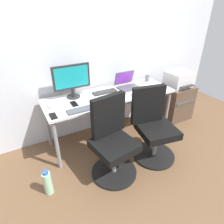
{
  "coord_description": "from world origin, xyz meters",
  "views": [
    {
      "loc": [
        -1.13,
        -2.11,
        1.79
      ],
      "look_at": [
        0.0,
        -0.05,
        0.46
      ],
      "focal_mm": 30.95,
      "sensor_mm": 36.0,
      "label": 1
    }
  ],
  "objects_px": {
    "coffee_mug": "(137,93)",
    "open_laptop": "(127,84)",
    "desktop_monitor": "(72,79)",
    "side_cabinet": "(175,101)",
    "printer": "(179,79)",
    "water_bottle_on_floor": "(48,183)",
    "office_chair_right": "(153,128)",
    "office_chair_left": "(112,142)"
  },
  "relations": [
    {
      "from": "coffee_mug",
      "to": "open_laptop",
      "type": "bearing_deg",
      "value": 79.75
    },
    {
      "from": "desktop_monitor",
      "to": "open_laptop",
      "type": "distance_m",
      "value": 0.83
    },
    {
      "from": "side_cabinet",
      "to": "printer",
      "type": "bearing_deg",
      "value": -90.0
    },
    {
      "from": "water_bottle_on_floor",
      "to": "desktop_monitor",
      "type": "xyz_separation_m",
      "value": [
        0.59,
        0.73,
        0.81
      ]
    },
    {
      "from": "office_chair_right",
      "to": "printer",
      "type": "relative_size",
      "value": 2.35
    },
    {
      "from": "office_chair_right",
      "to": "side_cabinet",
      "type": "bearing_deg",
      "value": 31.55
    },
    {
      "from": "printer",
      "to": "open_laptop",
      "type": "height_order",
      "value": "open_laptop"
    },
    {
      "from": "side_cabinet",
      "to": "printer",
      "type": "xyz_separation_m",
      "value": [
        0.0,
        -0.0,
        0.41
      ]
    },
    {
      "from": "desktop_monitor",
      "to": "open_laptop",
      "type": "bearing_deg",
      "value": -3.11
    },
    {
      "from": "office_chair_left",
      "to": "side_cabinet",
      "type": "xyz_separation_m",
      "value": [
        1.58,
        0.61,
        -0.13
      ]
    },
    {
      "from": "side_cabinet",
      "to": "printer",
      "type": "distance_m",
      "value": 0.41
    },
    {
      "from": "printer",
      "to": "water_bottle_on_floor",
      "type": "relative_size",
      "value": 1.29
    },
    {
      "from": "printer",
      "to": "water_bottle_on_floor",
      "type": "xyz_separation_m",
      "value": [
        -2.33,
        -0.58,
        -0.56
      ]
    },
    {
      "from": "office_chair_right",
      "to": "open_laptop",
      "type": "height_order",
      "value": "office_chair_right"
    },
    {
      "from": "open_laptop",
      "to": "coffee_mug",
      "type": "relative_size",
      "value": 3.37
    },
    {
      "from": "water_bottle_on_floor",
      "to": "coffee_mug",
      "type": "bearing_deg",
      "value": 14.82
    },
    {
      "from": "office_chair_right",
      "to": "desktop_monitor",
      "type": "xyz_separation_m",
      "value": [
        -0.76,
        0.76,
        0.53
      ]
    },
    {
      "from": "side_cabinet",
      "to": "water_bottle_on_floor",
      "type": "relative_size",
      "value": 1.89
    },
    {
      "from": "office_chair_left",
      "to": "printer",
      "type": "bearing_deg",
      "value": 20.98
    },
    {
      "from": "office_chair_right",
      "to": "water_bottle_on_floor",
      "type": "height_order",
      "value": "office_chair_right"
    },
    {
      "from": "office_chair_left",
      "to": "open_laptop",
      "type": "relative_size",
      "value": 3.03
    },
    {
      "from": "open_laptop",
      "to": "office_chair_right",
      "type": "bearing_deg",
      "value": -94.11
    },
    {
      "from": "office_chair_right",
      "to": "water_bottle_on_floor",
      "type": "bearing_deg",
      "value": 178.77
    },
    {
      "from": "printer",
      "to": "coffee_mug",
      "type": "bearing_deg",
      "value": -167.43
    },
    {
      "from": "water_bottle_on_floor",
      "to": "open_laptop",
      "type": "bearing_deg",
      "value": 26.25
    },
    {
      "from": "water_bottle_on_floor",
      "to": "open_laptop",
      "type": "distance_m",
      "value": 1.67
    },
    {
      "from": "side_cabinet",
      "to": "water_bottle_on_floor",
      "type": "bearing_deg",
      "value": -166.11
    },
    {
      "from": "office_chair_right",
      "to": "open_laptop",
      "type": "distance_m",
      "value": 0.79
    },
    {
      "from": "office_chair_right",
      "to": "desktop_monitor",
      "type": "height_order",
      "value": "desktop_monitor"
    },
    {
      "from": "printer",
      "to": "office_chair_right",
      "type": "bearing_deg",
      "value": -148.49
    },
    {
      "from": "printer",
      "to": "desktop_monitor",
      "type": "distance_m",
      "value": 1.77
    },
    {
      "from": "printer",
      "to": "open_laptop",
      "type": "distance_m",
      "value": 0.94
    },
    {
      "from": "printer",
      "to": "water_bottle_on_floor",
      "type": "bearing_deg",
      "value": -166.14
    },
    {
      "from": "side_cabinet",
      "to": "printer",
      "type": "height_order",
      "value": "printer"
    },
    {
      "from": "desktop_monitor",
      "to": "open_laptop",
      "type": "xyz_separation_m",
      "value": [
        0.81,
        -0.04,
        -0.2
      ]
    },
    {
      "from": "office_chair_left",
      "to": "printer",
      "type": "relative_size",
      "value": 2.35
    },
    {
      "from": "water_bottle_on_floor",
      "to": "desktop_monitor",
      "type": "bearing_deg",
      "value": 51.14
    },
    {
      "from": "coffee_mug",
      "to": "printer",
      "type": "bearing_deg",
      "value": 12.57
    },
    {
      "from": "office_chair_left",
      "to": "water_bottle_on_floor",
      "type": "height_order",
      "value": "office_chair_left"
    },
    {
      "from": "water_bottle_on_floor",
      "to": "office_chair_left",
      "type": "bearing_deg",
      "value": -2.17
    },
    {
      "from": "side_cabinet",
      "to": "coffee_mug",
      "type": "relative_size",
      "value": 6.36
    },
    {
      "from": "office_chair_left",
      "to": "office_chair_right",
      "type": "relative_size",
      "value": 1.0
    }
  ]
}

